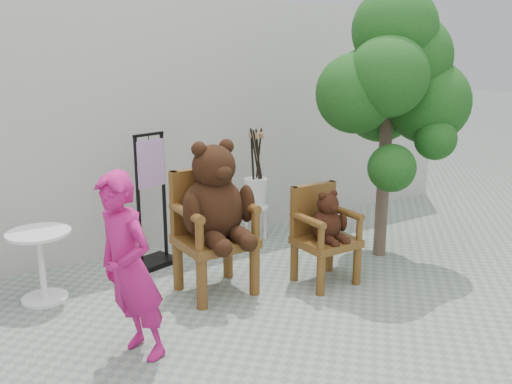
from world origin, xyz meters
TOP-DOWN VIEW (x-y plane):
  - ground_plane at (0.00, 0.00)m, footprint 60.00×60.00m
  - back_wall at (0.00, 3.10)m, footprint 9.00×1.00m
  - chair_big at (-0.48, 1.08)m, footprint 0.75×0.81m
  - chair_small at (0.60, 0.69)m, footprint 0.58×0.54m
  - person at (-1.63, 0.31)m, footprint 0.51×0.64m
  - cafe_table at (-1.99, 1.81)m, footprint 0.60×0.60m
  - display_stand at (-0.72, 2.10)m, footprint 0.53×0.46m
  - stool_bucket at (0.72, 2.19)m, footprint 0.32×0.32m
  - tree at (1.65, 0.85)m, footprint 1.75×1.53m

SIDE VIEW (x-z plane):
  - ground_plane at x=0.00m, z-range 0.00..0.00m
  - cafe_table at x=-1.99m, z-range 0.09..0.79m
  - display_stand at x=-0.72m, z-range -0.17..1.34m
  - chair_small at x=0.60m, z-range 0.10..1.12m
  - stool_bucket at x=0.72m, z-range -0.08..1.37m
  - person at x=-1.63m, z-range 0.00..1.53m
  - chair_big at x=-0.48m, z-range 0.10..1.65m
  - back_wall at x=0.00m, z-range 0.00..3.00m
  - tree at x=1.65m, z-range 0.53..3.59m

